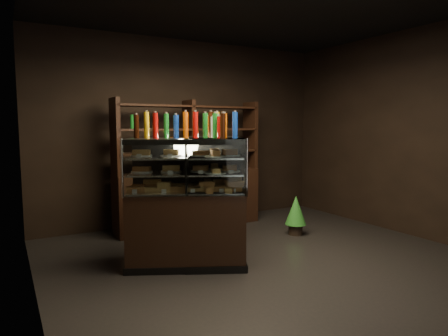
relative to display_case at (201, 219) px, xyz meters
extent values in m
plane|color=black|center=(0.67, -0.59, -0.49)|extent=(5.00, 5.00, 0.00)
cube|color=black|center=(0.67, 1.91, 1.01)|extent=(5.00, 0.02, 3.00)
cube|color=black|center=(3.17, -0.59, 1.01)|extent=(0.02, 5.00, 3.00)
cube|color=black|center=(-1.83, -0.59, 1.01)|extent=(0.02, 5.00, 3.00)
cube|color=black|center=(0.22, 0.08, -0.06)|extent=(1.16, 1.47, 0.86)
cube|color=black|center=(0.22, 0.08, -0.45)|extent=(1.20, 1.51, 0.08)
cube|color=black|center=(0.22, 0.08, 0.94)|extent=(1.16, 1.47, 0.06)
cube|color=silver|center=(0.22, 0.08, 0.38)|extent=(1.09, 1.40, 0.02)
cube|color=silver|center=(0.22, 0.08, 0.58)|extent=(1.09, 1.40, 0.02)
cube|color=silver|center=(0.22, 0.08, 0.76)|extent=(1.09, 1.40, 0.02)
cube|color=white|center=(0.52, -0.07, 0.67)|extent=(0.58, 1.19, 0.61)
cylinder|color=silver|center=(0.80, 0.53, 0.67)|extent=(0.03, 0.03, 0.63)
cylinder|color=silver|center=(0.23, -0.66, 0.67)|extent=(0.03, 0.03, 0.63)
cube|color=black|center=(-0.22, -0.08, -0.06)|extent=(1.47, 1.16, 0.86)
cube|color=black|center=(-0.22, -0.08, -0.45)|extent=(1.51, 1.20, 0.08)
cube|color=black|center=(-0.22, -0.08, 0.94)|extent=(1.47, 1.16, 0.06)
cube|color=silver|center=(-0.22, -0.08, 0.38)|extent=(1.40, 1.09, 0.02)
cube|color=silver|center=(-0.22, -0.08, 0.58)|extent=(1.40, 1.09, 0.02)
cube|color=silver|center=(-0.22, -0.08, 0.76)|extent=(1.40, 1.09, 0.02)
cube|color=white|center=(-0.37, -0.38, 0.67)|extent=(1.19, 0.58, 0.61)
cylinder|color=silver|center=(0.23, -0.66, 0.67)|extent=(0.03, 0.03, 0.63)
cylinder|color=silver|center=(-0.96, -0.09, 0.67)|extent=(0.03, 0.03, 0.63)
cube|color=#C78B47|center=(0.01, -0.43, 0.41)|extent=(0.16, 0.20, 0.06)
cube|color=#C78B47|center=(0.08, -0.29, 0.41)|extent=(0.16, 0.20, 0.06)
cube|color=#C78B47|center=(0.15, -0.15, 0.41)|extent=(0.16, 0.20, 0.06)
cube|color=#C78B47|center=(0.21, -0.01, 0.41)|extent=(0.16, 0.20, 0.06)
cube|color=#C78B47|center=(0.28, 0.14, 0.41)|extent=(0.16, 0.20, 0.06)
cube|color=#C78B47|center=(0.35, 0.28, 0.41)|extent=(0.16, 0.20, 0.06)
cube|color=#C78B47|center=(0.42, 0.42, 0.41)|extent=(0.16, 0.20, 0.06)
cube|color=#C78B47|center=(0.49, 0.56, 0.41)|extent=(0.16, 0.20, 0.06)
cylinder|color=white|center=(0.00, -0.37, 0.60)|extent=(0.24, 0.24, 0.02)
cube|color=#C78B47|center=(0.00, -0.37, 0.63)|extent=(0.15, 0.19, 0.05)
cylinder|color=white|center=(0.15, -0.07, 0.60)|extent=(0.24, 0.24, 0.02)
cube|color=#C78B47|center=(0.15, -0.07, 0.63)|extent=(0.15, 0.19, 0.05)
cylinder|color=white|center=(0.29, 0.23, 0.60)|extent=(0.24, 0.24, 0.02)
cube|color=#C78B47|center=(0.29, 0.23, 0.63)|extent=(0.15, 0.19, 0.05)
cylinder|color=white|center=(0.44, 0.53, 0.60)|extent=(0.24, 0.24, 0.02)
cube|color=#C78B47|center=(0.44, 0.53, 0.63)|extent=(0.15, 0.19, 0.05)
cylinder|color=white|center=(0.00, -0.37, 0.78)|extent=(0.24, 0.24, 0.02)
cube|color=#C78B47|center=(0.00, -0.37, 0.81)|extent=(0.15, 0.19, 0.05)
cylinder|color=white|center=(0.15, -0.07, 0.78)|extent=(0.24, 0.24, 0.02)
cube|color=#C78B47|center=(0.15, -0.07, 0.81)|extent=(0.15, 0.19, 0.05)
cylinder|color=white|center=(0.29, 0.23, 0.78)|extent=(0.24, 0.24, 0.02)
cube|color=#C78B47|center=(0.29, 0.23, 0.81)|extent=(0.15, 0.19, 0.05)
cylinder|color=white|center=(0.44, 0.53, 0.78)|extent=(0.24, 0.24, 0.02)
cube|color=#C78B47|center=(0.44, 0.53, 0.81)|extent=(0.15, 0.19, 0.05)
cube|color=#C78B47|center=(-0.73, 0.13, 0.41)|extent=(0.20, 0.16, 0.06)
cube|color=#C78B47|center=(-0.59, 0.07, 0.41)|extent=(0.20, 0.16, 0.06)
cube|color=#C78B47|center=(-0.45, 0.00, 0.41)|extent=(0.20, 0.16, 0.06)
cube|color=#C78B47|center=(-0.31, -0.07, 0.41)|extent=(0.20, 0.16, 0.06)
cube|color=#C78B47|center=(-0.16, -0.14, 0.41)|extent=(0.20, 0.16, 0.06)
cube|color=#C78B47|center=(-0.02, -0.21, 0.41)|extent=(0.20, 0.16, 0.06)
cube|color=#C78B47|center=(0.12, -0.28, 0.41)|extent=(0.20, 0.16, 0.06)
cube|color=#C78B47|center=(0.26, -0.34, 0.41)|extent=(0.20, 0.16, 0.06)
cylinder|color=white|center=(-0.67, 0.14, 0.60)|extent=(0.24, 0.24, 0.02)
cube|color=#C78B47|center=(-0.67, 0.14, 0.63)|extent=(0.19, 0.15, 0.05)
cylinder|color=white|center=(-0.37, 0.00, 0.60)|extent=(0.24, 0.24, 0.02)
cube|color=#C78B47|center=(-0.37, 0.00, 0.63)|extent=(0.19, 0.15, 0.05)
cylinder|color=white|center=(-0.07, -0.15, 0.60)|extent=(0.24, 0.24, 0.02)
cube|color=#C78B47|center=(-0.07, -0.15, 0.63)|extent=(0.19, 0.15, 0.05)
cylinder|color=white|center=(0.23, -0.29, 0.60)|extent=(0.24, 0.24, 0.02)
cube|color=#C78B47|center=(0.23, -0.29, 0.63)|extent=(0.19, 0.15, 0.05)
cylinder|color=white|center=(-0.67, 0.14, 0.78)|extent=(0.24, 0.24, 0.02)
cube|color=#C78B47|center=(-0.67, 0.14, 0.81)|extent=(0.19, 0.15, 0.05)
cylinder|color=white|center=(-0.37, 0.00, 0.78)|extent=(0.24, 0.24, 0.02)
cube|color=#C78B47|center=(-0.37, 0.00, 0.81)|extent=(0.19, 0.15, 0.05)
cylinder|color=white|center=(-0.07, -0.15, 0.78)|extent=(0.24, 0.24, 0.02)
cube|color=#C78B47|center=(-0.07, -0.15, 0.81)|extent=(0.19, 0.15, 0.05)
cylinder|color=white|center=(0.23, -0.29, 0.78)|extent=(0.24, 0.24, 0.02)
cube|color=#C78B47|center=(0.23, -0.29, 0.81)|extent=(0.19, 0.15, 0.05)
cylinder|color=#D8590A|center=(-0.02, -0.42, 1.11)|extent=(0.06, 0.06, 0.28)
cylinder|color=silver|center=(-0.02, -0.42, 1.26)|extent=(0.03, 0.03, 0.02)
cylinder|color=silver|center=(0.03, -0.32, 1.11)|extent=(0.06, 0.06, 0.28)
cylinder|color=silver|center=(0.03, -0.32, 1.26)|extent=(0.03, 0.03, 0.02)
cylinder|color=black|center=(0.08, -0.22, 1.11)|extent=(0.06, 0.06, 0.28)
cylinder|color=silver|center=(0.08, -0.22, 1.26)|extent=(0.03, 0.03, 0.02)
cylinder|color=#147223|center=(0.12, -0.12, 1.11)|extent=(0.06, 0.06, 0.28)
cylinder|color=silver|center=(0.12, -0.12, 1.26)|extent=(0.03, 0.03, 0.02)
cylinder|color=yellow|center=(0.17, -0.02, 1.11)|extent=(0.06, 0.06, 0.28)
cylinder|color=silver|center=(0.17, -0.02, 1.26)|extent=(0.03, 0.03, 0.02)
cylinder|color=#0F38B2|center=(0.22, 0.08, 1.11)|extent=(0.06, 0.06, 0.28)
cylinder|color=silver|center=(0.22, 0.08, 1.26)|extent=(0.03, 0.03, 0.02)
cylinder|color=#B20C0A|center=(0.27, 0.18, 1.11)|extent=(0.06, 0.06, 0.28)
cylinder|color=silver|center=(0.27, 0.18, 1.26)|extent=(0.03, 0.03, 0.02)
cylinder|color=#D8590A|center=(0.31, 0.28, 1.11)|extent=(0.06, 0.06, 0.28)
cylinder|color=silver|center=(0.31, 0.28, 1.26)|extent=(0.03, 0.03, 0.02)
cylinder|color=silver|center=(0.36, 0.38, 1.11)|extent=(0.06, 0.06, 0.28)
cylinder|color=silver|center=(0.36, 0.38, 1.26)|extent=(0.03, 0.03, 0.02)
cylinder|color=black|center=(0.41, 0.48, 1.11)|extent=(0.06, 0.06, 0.28)
cylinder|color=silver|center=(0.41, 0.48, 1.26)|extent=(0.03, 0.03, 0.02)
cylinder|color=#147223|center=(0.46, 0.58, 1.11)|extent=(0.06, 0.06, 0.28)
cylinder|color=silver|center=(0.46, 0.58, 1.26)|extent=(0.03, 0.03, 0.02)
cylinder|color=#D8590A|center=(-0.72, 0.16, 1.11)|extent=(0.06, 0.06, 0.28)
cylinder|color=silver|center=(-0.72, 0.16, 1.26)|extent=(0.03, 0.03, 0.02)
cylinder|color=silver|center=(-0.62, 0.12, 1.11)|extent=(0.06, 0.06, 0.28)
cylinder|color=silver|center=(-0.62, 0.12, 1.26)|extent=(0.03, 0.03, 0.02)
cylinder|color=black|center=(-0.52, 0.07, 1.11)|extent=(0.06, 0.06, 0.28)
cylinder|color=silver|center=(-0.52, 0.07, 1.26)|extent=(0.03, 0.03, 0.02)
cylinder|color=#147223|center=(-0.42, 0.02, 1.11)|extent=(0.06, 0.06, 0.28)
cylinder|color=silver|center=(-0.42, 0.02, 1.26)|extent=(0.03, 0.03, 0.02)
cylinder|color=yellow|center=(-0.32, -0.03, 1.11)|extent=(0.06, 0.06, 0.28)
cylinder|color=silver|center=(-0.32, -0.03, 1.26)|extent=(0.03, 0.03, 0.02)
cylinder|color=#0F38B2|center=(-0.22, -0.08, 1.11)|extent=(0.06, 0.06, 0.28)
cylinder|color=silver|center=(-0.22, -0.08, 1.26)|extent=(0.03, 0.03, 0.02)
cylinder|color=#B20C0A|center=(-0.12, -0.12, 1.11)|extent=(0.06, 0.06, 0.28)
cylinder|color=silver|center=(-0.12, -0.12, 1.26)|extent=(0.03, 0.03, 0.02)
cylinder|color=#D8590A|center=(-0.02, -0.17, 1.11)|extent=(0.06, 0.06, 0.28)
cylinder|color=silver|center=(-0.02, -0.17, 1.26)|extent=(0.03, 0.03, 0.02)
cylinder|color=silver|center=(0.08, -0.22, 1.11)|extent=(0.06, 0.06, 0.28)
cylinder|color=silver|center=(0.08, -0.22, 1.26)|extent=(0.03, 0.03, 0.02)
cylinder|color=black|center=(0.18, -0.27, 1.11)|extent=(0.06, 0.06, 0.28)
cylinder|color=silver|center=(0.18, -0.27, 1.26)|extent=(0.03, 0.03, 0.02)
cylinder|color=#147223|center=(0.28, -0.31, 1.11)|extent=(0.06, 0.06, 0.28)
cylinder|color=silver|center=(0.28, -0.31, 1.26)|extent=(0.03, 0.03, 0.02)
cylinder|color=black|center=(1.70, 0.30, -0.42)|extent=(0.21, 0.21, 0.15)
cone|color=#1A5C1E|center=(1.70, 0.30, -0.12)|extent=(0.31, 0.31, 0.43)
cone|color=#1A5C1E|center=(1.70, 0.30, 0.02)|extent=(0.24, 0.24, 0.30)
cube|color=black|center=(0.50, 1.46, -0.04)|extent=(2.36, 0.47, 0.90)
cube|color=black|center=(-0.64, 1.43, 0.96)|extent=(0.07, 0.38, 1.10)
cube|color=black|center=(0.50, 1.46, 0.96)|extent=(0.07, 0.38, 1.10)
cube|color=black|center=(1.65, 1.48, 0.96)|extent=(0.07, 0.38, 1.10)
cube|color=black|center=(0.50, 1.46, 0.71)|extent=(2.31, 0.42, 0.03)
cube|color=black|center=(0.50, 1.46, 1.06)|extent=(2.31, 0.42, 0.03)
cube|color=black|center=(0.50, 1.46, 1.41)|extent=(2.31, 0.42, 0.03)
cylinder|color=#D8590A|center=(-0.39, 1.44, 0.83)|extent=(0.06, 0.06, 0.22)
cylinder|color=silver|center=(0.20, 1.45, 0.83)|extent=(0.06, 0.06, 0.22)
cylinder|color=black|center=(0.80, 1.46, 0.83)|extent=(0.06, 0.06, 0.22)
cylinder|color=#147223|center=(1.40, 1.47, 0.83)|extent=(0.06, 0.06, 0.22)
camera|label=1|loc=(-2.04, -4.23, 1.12)|focal=32.00mm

